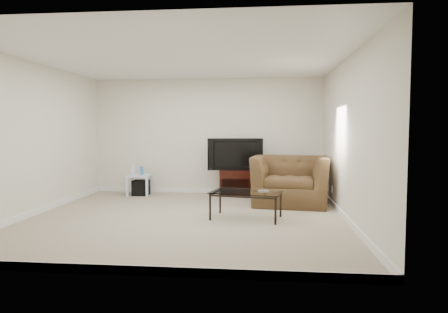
# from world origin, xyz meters

# --- Properties ---
(floor) EXTENTS (5.00, 5.00, 0.00)m
(floor) POSITION_xyz_m (0.00, 0.00, 0.00)
(floor) COLOR tan
(floor) RESTS_ON ground
(ceiling) EXTENTS (5.00, 5.00, 0.00)m
(ceiling) POSITION_xyz_m (0.00, 0.00, 2.50)
(ceiling) COLOR white
(ceiling) RESTS_ON ground
(wall_back) EXTENTS (5.00, 0.02, 2.50)m
(wall_back) POSITION_xyz_m (0.00, 2.50, 1.25)
(wall_back) COLOR silver
(wall_back) RESTS_ON ground
(wall_left) EXTENTS (0.02, 5.00, 2.50)m
(wall_left) POSITION_xyz_m (-2.50, 0.00, 1.25)
(wall_left) COLOR silver
(wall_left) RESTS_ON ground
(wall_right) EXTENTS (0.02, 5.00, 2.50)m
(wall_right) POSITION_xyz_m (2.50, 0.00, 1.25)
(wall_right) COLOR silver
(wall_right) RESTS_ON ground
(plate_back) EXTENTS (0.12, 0.02, 0.12)m
(plate_back) POSITION_xyz_m (-1.40, 2.49, 1.25)
(plate_back) COLOR white
(plate_back) RESTS_ON wall_back
(plate_right_switch) EXTENTS (0.02, 0.09, 0.13)m
(plate_right_switch) POSITION_xyz_m (2.49, 1.60, 1.25)
(plate_right_switch) COLOR white
(plate_right_switch) RESTS_ON wall_right
(plate_right_outlet) EXTENTS (0.02, 0.08, 0.12)m
(plate_right_outlet) POSITION_xyz_m (2.49, 1.30, 0.30)
(plate_right_outlet) COLOR white
(plate_right_outlet) RESTS_ON wall_right
(tv_stand) EXTENTS (0.71, 0.54, 0.55)m
(tv_stand) POSITION_xyz_m (0.62, 2.28, 0.27)
(tv_stand) COLOR black
(tv_stand) RESTS_ON floor
(dvd_player) EXTENTS (0.43, 0.33, 0.06)m
(dvd_player) POSITION_xyz_m (0.63, 2.24, 0.46)
(dvd_player) COLOR black
(dvd_player) RESTS_ON tv_stand
(television) EXTENTS (1.10, 0.34, 0.67)m
(television) POSITION_xyz_m (0.63, 2.25, 0.88)
(television) COLOR black
(television) RESTS_ON tv_stand
(side_table) EXTENTS (0.49, 0.49, 0.44)m
(side_table) POSITION_xyz_m (-1.40, 2.05, 0.22)
(side_table) COLOR silver
(side_table) RESTS_ON floor
(subwoofer) EXTENTS (0.34, 0.34, 0.33)m
(subwoofer) POSITION_xyz_m (-1.37, 2.07, 0.16)
(subwoofer) COLOR black
(subwoofer) RESTS_ON floor
(game_console) EXTENTS (0.06, 0.15, 0.20)m
(game_console) POSITION_xyz_m (-1.50, 2.02, 0.54)
(game_console) COLOR white
(game_console) RESTS_ON side_table
(game_case) EXTENTS (0.05, 0.13, 0.17)m
(game_case) POSITION_xyz_m (-1.34, 2.04, 0.53)
(game_case) COLOR #337FCC
(game_case) RESTS_ON side_table
(recliner) EXTENTS (1.48, 1.05, 1.22)m
(recliner) POSITION_xyz_m (1.73, 1.36, 0.61)
(recliner) COLOR brown
(recliner) RESTS_ON floor
(coffee_table) EXTENTS (1.18, 0.80, 0.43)m
(coffee_table) POSITION_xyz_m (0.96, 0.06, 0.21)
(coffee_table) COLOR black
(coffee_table) RESTS_ON floor
(remote) EXTENTS (0.18, 0.08, 0.02)m
(remote) POSITION_xyz_m (1.24, 0.12, 0.44)
(remote) COLOR #B2B2B7
(remote) RESTS_ON coffee_table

